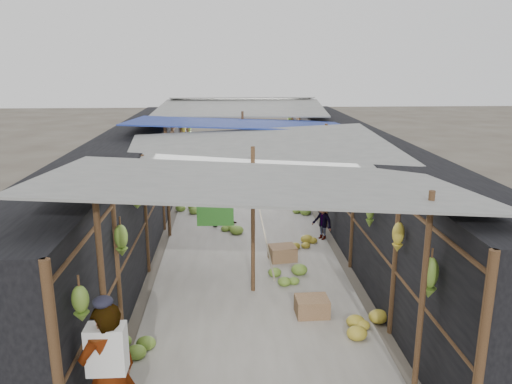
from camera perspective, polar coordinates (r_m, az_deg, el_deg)
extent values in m
cube|color=#9E998E|center=(12.26, -1.15, -4.08)|extent=(3.60, 16.00, 0.02)
cube|color=black|center=(12.16, -13.99, 0.91)|extent=(1.40, 15.00, 2.30)
cube|color=black|center=(12.33, 11.47, 1.25)|extent=(1.40, 15.00, 2.30)
cube|color=#956B4C|center=(10.27, 3.05, -7.02)|extent=(0.59, 0.50, 0.32)
cube|color=#956B4C|center=(8.22, 6.41, -12.92)|extent=(0.53, 0.43, 0.31)
cube|color=#956B4C|center=(17.36, -2.35, 2.02)|extent=(0.57, 0.52, 0.30)
cylinder|color=black|center=(16.05, 1.64, 0.77)|extent=(0.63, 0.63, 0.19)
imported|color=white|center=(5.72, -16.48, -19.31)|extent=(0.71, 0.65, 1.62)
imported|color=#2141A5|center=(12.27, -3.32, -0.01)|extent=(1.03, 0.97, 1.69)
imported|color=#46423D|center=(11.43, 7.57, -3.29)|extent=(0.61, 0.67, 0.90)
cylinder|color=brown|center=(5.92, -16.94, -12.61)|extent=(0.07, 0.07, 2.60)
cylinder|color=brown|center=(6.16, 18.46, -11.65)|extent=(0.07, 0.07, 2.60)
cylinder|color=brown|center=(8.54, -0.35, -3.42)|extent=(0.07, 0.07, 2.60)
cylinder|color=brown|center=(11.50, -10.09, 1.12)|extent=(0.07, 0.07, 2.60)
cylinder|color=brown|center=(11.63, 7.81, 1.35)|extent=(0.07, 0.07, 2.60)
cylinder|color=brown|center=(14.36, -1.53, 4.03)|extent=(0.07, 0.07, 2.60)
cylinder|color=brown|center=(17.37, -7.80, 5.76)|extent=(0.07, 0.07, 2.60)
cylinder|color=brown|center=(17.45, 4.13, 5.90)|extent=(0.07, 0.07, 2.60)
cube|color=gray|center=(6.29, 0.53, 1.32)|extent=(5.21, 3.19, 0.52)
cube|color=gray|center=(9.46, 0.50, 4.93)|extent=(5.23, 3.73, 0.50)
cube|color=navy|center=(12.70, -1.82, 7.88)|extent=(5.40, 3.60, 0.41)
cube|color=gray|center=(15.97, -1.75, 9.64)|extent=(5.37, 3.66, 0.27)
cube|color=gray|center=(18.36, -1.63, 10.61)|extent=(5.00, 1.99, 0.24)
cylinder|color=brown|center=(11.87, -10.93, 5.19)|extent=(0.06, 15.00, 0.06)
cylinder|color=brown|center=(12.00, 8.43, 5.40)|extent=(0.06, 15.00, 0.06)
cylinder|color=gray|center=(11.77, -1.20, 5.37)|extent=(0.02, 15.00, 0.02)
cube|color=#307627|center=(8.11, -4.70, -1.51)|extent=(0.60, 0.03, 0.70)
cube|color=white|center=(13.78, 0.80, 5.58)|extent=(0.60, 0.03, 0.55)
cube|color=#174899|center=(11.64, -0.78, 3.77)|extent=(0.70, 0.03, 0.60)
cube|color=#1C1695|center=(10.40, -0.81, 2.31)|extent=(0.55, 0.03, 0.65)
ellipsoid|color=olive|center=(5.34, -19.40, -11.96)|extent=(0.17, 0.15, 0.39)
ellipsoid|color=olive|center=(7.08, -15.15, -5.39)|extent=(0.18, 0.16, 0.46)
ellipsoid|color=olive|center=(8.20, -13.48, -0.64)|extent=(0.20, 0.17, 0.37)
ellipsoid|color=olive|center=(10.09, -11.52, 0.16)|extent=(0.16, 0.14, 0.60)
ellipsoid|color=olive|center=(11.47, -10.53, 2.33)|extent=(0.19, 0.16, 0.44)
ellipsoid|color=olive|center=(12.32, -10.07, 4.70)|extent=(0.15, 0.12, 0.35)
ellipsoid|color=#A6922A|center=(13.77, -9.35, 5.49)|extent=(0.18, 0.15, 0.50)
ellipsoid|color=olive|center=(15.26, -8.74, 5.52)|extent=(0.17, 0.14, 0.46)
ellipsoid|color=#A6922A|center=(16.75, -8.28, 7.08)|extent=(0.16, 0.14, 0.41)
ellipsoid|color=olive|center=(18.95, -7.68, 7.21)|extent=(0.19, 0.16, 0.47)
ellipsoid|color=olive|center=(6.11, 19.25, -9.25)|extent=(0.19, 0.16, 0.50)
ellipsoid|color=#A6922A|center=(7.04, 15.93, -4.98)|extent=(0.17, 0.14, 0.43)
ellipsoid|color=olive|center=(8.29, 12.92, -2.23)|extent=(0.15, 0.13, 0.53)
ellipsoid|color=olive|center=(9.98, 10.12, 0.79)|extent=(0.18, 0.15, 0.46)
ellipsoid|color=#A6922A|center=(11.55, 8.28, 3.78)|extent=(0.16, 0.14, 0.48)
ellipsoid|color=olive|center=(12.48, 7.42, 3.74)|extent=(0.15, 0.13, 0.47)
ellipsoid|color=olive|center=(13.87, 6.36, 5.71)|extent=(0.17, 0.15, 0.39)
ellipsoid|color=#A6922A|center=(15.66, 5.26, 6.43)|extent=(0.14, 0.12, 0.49)
ellipsoid|color=olive|center=(16.87, 4.66, 7.01)|extent=(0.15, 0.13, 0.60)
ellipsoid|color=olive|center=(18.69, 3.90, 7.93)|extent=(0.20, 0.17, 0.46)
ellipsoid|color=#A6922A|center=(7.99, 12.71, -14.11)|extent=(0.61, 0.52, 0.31)
ellipsoid|color=olive|center=(13.63, -7.79, -1.61)|extent=(0.64, 0.54, 0.32)
ellipsoid|color=#A6922A|center=(15.97, 4.27, 0.85)|extent=(0.59, 0.50, 0.30)
ellipsoid|color=olive|center=(11.99, -3.50, -3.85)|extent=(0.59, 0.50, 0.29)
ellipsoid|color=olive|center=(7.40, -13.42, -16.60)|extent=(0.65, 0.55, 0.32)
ellipsoid|color=olive|center=(13.39, 5.33, -2.06)|extent=(0.45, 0.38, 0.22)
ellipsoid|color=#A6922A|center=(16.11, -7.71, 0.75)|extent=(0.44, 0.37, 0.22)
ellipsoid|color=#A6922A|center=(11.18, 5.66, -5.38)|extent=(0.53, 0.45, 0.27)
ellipsoid|color=olive|center=(9.36, 4.34, -9.20)|extent=(0.69, 0.58, 0.34)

